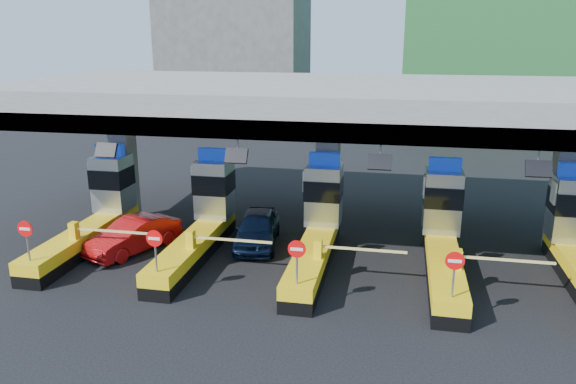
# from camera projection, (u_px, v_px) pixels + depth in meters

# --- Properties ---
(ground) EXTENTS (120.00, 120.00, 0.00)m
(ground) POSITION_uv_depth(u_px,v_px,m) (317.00, 259.00, 23.34)
(ground) COLOR black
(ground) RESTS_ON ground
(toll_canopy) EXTENTS (28.00, 12.09, 7.00)m
(toll_canopy) POSITION_uv_depth(u_px,v_px,m) (329.00, 103.00, 24.38)
(toll_canopy) COLOR slate
(toll_canopy) RESTS_ON ground
(toll_lane_far_left) EXTENTS (4.43, 8.00, 4.16)m
(toll_lane_far_left) POSITION_uv_depth(u_px,v_px,m) (98.00, 211.00, 25.13)
(toll_lane_far_left) COLOR black
(toll_lane_far_left) RESTS_ON ground
(toll_lane_left) EXTENTS (4.43, 8.00, 4.16)m
(toll_lane_left) POSITION_uv_depth(u_px,v_px,m) (204.00, 218.00, 24.17)
(toll_lane_left) COLOR black
(toll_lane_left) RESTS_ON ground
(toll_lane_center) EXTENTS (4.43, 8.00, 4.16)m
(toll_lane_center) POSITION_uv_depth(u_px,v_px,m) (318.00, 225.00, 23.22)
(toll_lane_center) COLOR black
(toll_lane_center) RESTS_ON ground
(toll_lane_right) EXTENTS (4.43, 8.00, 4.16)m
(toll_lane_right) POSITION_uv_depth(u_px,v_px,m) (443.00, 234.00, 22.26)
(toll_lane_right) COLOR black
(toll_lane_right) RESTS_ON ground
(bg_building_concrete) EXTENTS (14.00, 10.00, 18.00)m
(bg_building_concrete) POSITION_uv_depth(u_px,v_px,m) (236.00, 34.00, 57.51)
(bg_building_concrete) COLOR #4C4C49
(bg_building_concrete) RESTS_ON ground
(van) EXTENTS (2.40, 4.65, 1.52)m
(van) POSITION_uv_depth(u_px,v_px,m) (257.00, 229.00, 24.74)
(van) COLOR black
(van) RESTS_ON ground
(red_car) EXTENTS (3.08, 4.58, 1.43)m
(red_car) POSITION_uv_depth(u_px,v_px,m) (134.00, 235.00, 24.03)
(red_car) COLOR #9A0B0D
(red_car) RESTS_ON ground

